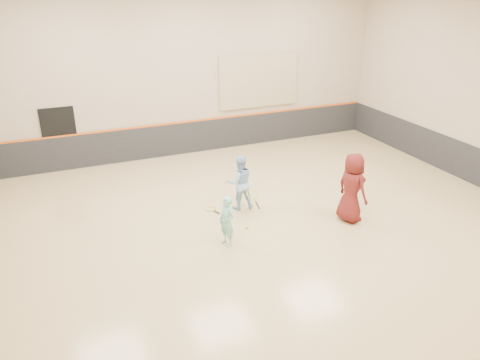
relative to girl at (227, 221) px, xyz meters
name	(u,v)px	position (x,y,z in m)	size (l,w,h in m)	color
room	(257,195)	(1.15, 0.74, 0.16)	(15.04, 12.04, 6.22)	tan
wainscot_back	(190,137)	(1.15, 6.71, -0.05)	(14.90, 0.04, 1.20)	#232326
wainscot_right	(467,163)	(8.62, 0.74, -0.05)	(0.04, 11.90, 1.20)	#232326
accent_stripe	(189,121)	(1.15, 6.70, 0.57)	(14.90, 0.03, 0.06)	#D85914
acoustic_panel	(259,81)	(3.95, 6.69, 1.85)	(3.20, 0.08, 2.00)	tan
doorway	(60,140)	(-3.35, 6.72, 0.45)	(1.10, 0.05, 2.20)	black
girl	(227,221)	(0.00, 0.00, 0.00)	(0.48, 0.31, 1.30)	#78D0BE
instructor	(240,182)	(1.08, 1.75, 0.15)	(0.78, 0.61, 1.60)	#99C5EC
young_man	(352,188)	(3.54, -0.09, 0.31)	(0.94, 0.61, 1.92)	#591715
held_racket	(252,195)	(1.28, 1.32, -0.09)	(0.56, 0.56, 0.55)	gold
spare_racket	(210,208)	(0.26, 1.98, -0.61)	(0.72, 0.72, 0.08)	#B1C62B
ball_under_racket	(247,227)	(0.78, 0.54, -0.62)	(0.07, 0.07, 0.07)	#C7E635
ball_in_hand	(359,177)	(3.68, -0.14, 0.60)	(0.07, 0.07, 0.07)	yellow
ball_beside_spare	(225,182)	(1.33, 3.54, -0.62)	(0.07, 0.07, 0.07)	#C6DE33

